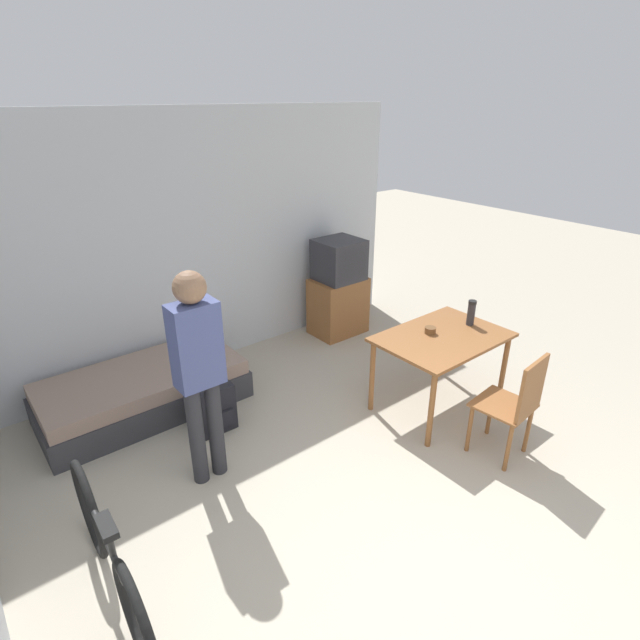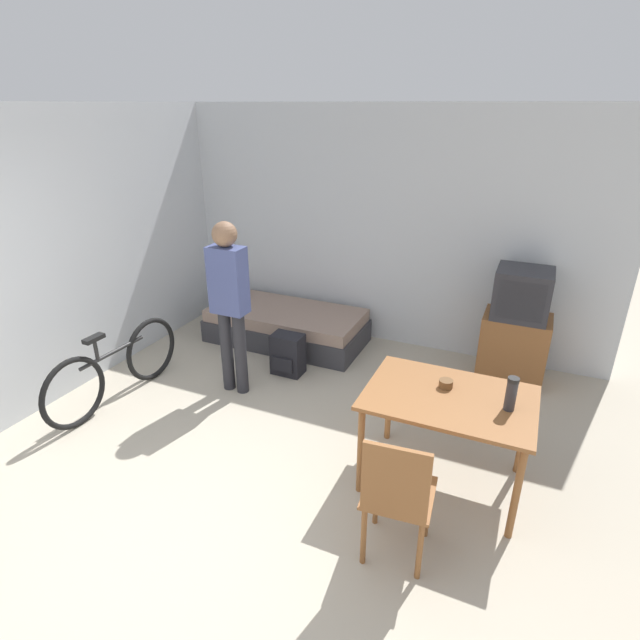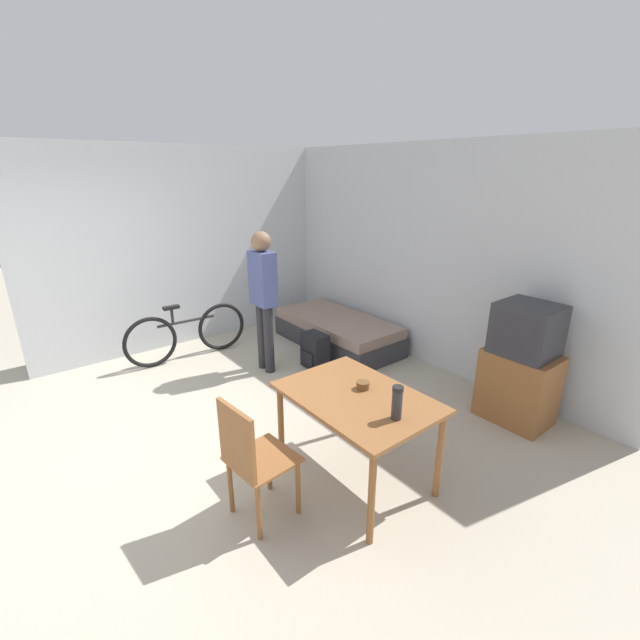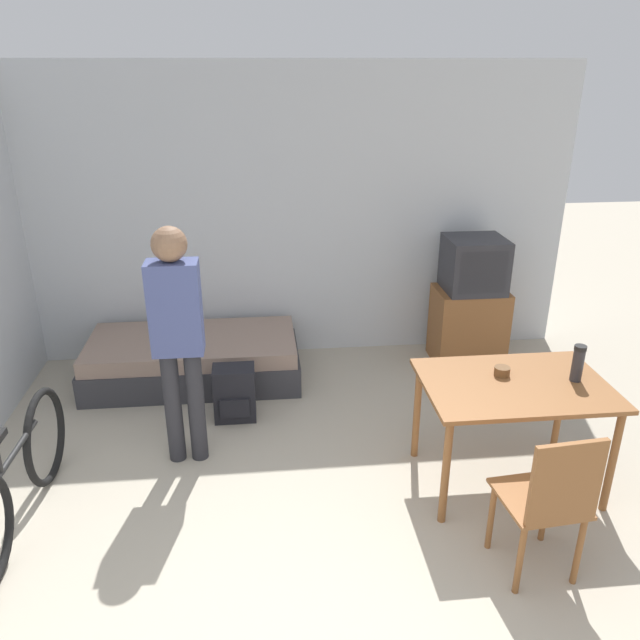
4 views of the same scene
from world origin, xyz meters
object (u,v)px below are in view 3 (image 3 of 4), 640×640
at_px(wooden_chair, 251,456).
at_px(bicycle, 187,334).
at_px(tv, 521,366).
at_px(thermos_flask, 397,401).
at_px(mate_bowl, 363,385).
at_px(backpack, 315,351).
at_px(daybed, 338,331).
at_px(person_standing, 263,292).
at_px(dining_table, 357,406).

relative_size(wooden_chair, bicycle, 0.59).
height_order(tv, thermos_flask, tv).
xyz_separation_m(bicycle, thermos_flask, (3.52, 0.12, 0.56)).
distance_m(tv, thermos_flask, 1.89).
bearing_deg(thermos_flask, mate_bowl, 165.84).
height_order(thermos_flask, backpack, thermos_flask).
height_order(thermos_flask, mate_bowl, thermos_flask).
distance_m(thermos_flask, mate_bowl, 0.48).
bearing_deg(daybed, person_standing, -87.39).
distance_m(dining_table, wooden_chair, 0.88).
xyz_separation_m(daybed, backpack, (0.38, -0.70, 0.02)).
bearing_deg(thermos_flask, backpack, 155.58).
relative_size(daybed, mate_bowl, 18.33).
bearing_deg(tv, backpack, -158.93).
height_order(daybed, mate_bowl, mate_bowl).
height_order(dining_table, wooden_chair, wooden_chair).
relative_size(wooden_chair, mate_bowl, 9.33).
bearing_deg(wooden_chair, thermos_flask, 58.35).
distance_m(thermos_flask, backpack, 2.56).
height_order(daybed, backpack, backpack).
xyz_separation_m(mate_bowl, backpack, (-1.80, 0.91, -0.57)).
height_order(dining_table, backpack, dining_table).
relative_size(mate_bowl, backpack, 0.23).
bearing_deg(wooden_chair, mate_bowl, 85.46).
xyz_separation_m(person_standing, mate_bowl, (2.13, -0.39, -0.22)).
bearing_deg(person_standing, dining_table, -12.89).
bearing_deg(bicycle, tv, 29.85).
distance_m(tv, dining_table, 1.89).
height_order(dining_table, person_standing, person_standing).
xyz_separation_m(tv, backpack, (-2.19, -0.84, -0.36)).
bearing_deg(backpack, thermos_flask, -24.42).
xyz_separation_m(wooden_chair, person_standing, (-2.05, 1.36, 0.47)).
bearing_deg(thermos_flask, dining_table, 179.09).
bearing_deg(dining_table, bicycle, -177.68).
bearing_deg(mate_bowl, backpack, 153.23).
relative_size(daybed, bicycle, 1.16).
xyz_separation_m(daybed, thermos_flask, (2.63, -1.73, 0.70)).
distance_m(tv, bicycle, 3.99).
distance_m(person_standing, backpack, 1.00).
bearing_deg(mate_bowl, thermos_flask, -14.16).
distance_m(dining_table, person_standing, 2.26).
relative_size(daybed, tv, 1.55).
distance_m(dining_table, backpack, 2.16).
height_order(daybed, person_standing, person_standing).
distance_m(daybed, bicycle, 2.05).
height_order(bicycle, mate_bowl, mate_bowl).
height_order(daybed, bicycle, bicycle).
relative_size(tv, thermos_flask, 4.91).
bearing_deg(wooden_chair, person_standing, 146.43).
relative_size(tv, bicycle, 0.75).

